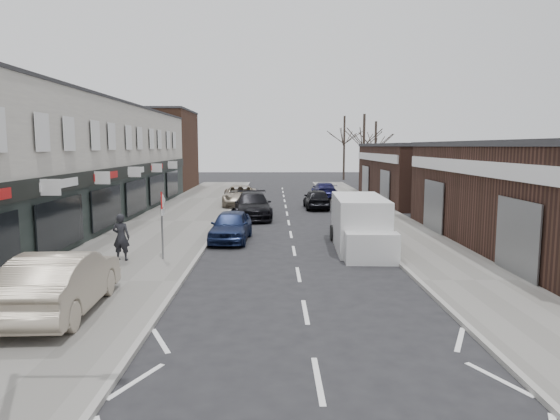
{
  "coord_description": "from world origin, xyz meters",
  "views": [
    {
      "loc": [
        -0.84,
        -7.13,
        4.49
      ],
      "look_at": [
        -0.67,
        7.61,
        2.6
      ],
      "focal_mm": 32.0,
      "sensor_mm": 36.0,
      "label": 1
    }
  ],
  "objects_px": {
    "parked_car_left_c": "(240,196)",
    "parked_car_right_c": "(324,190)",
    "sedan_on_pavement": "(62,281)",
    "parked_car_right_b": "(317,199)",
    "parked_car_left_b": "(253,206)",
    "parked_car_right_a": "(355,215)",
    "parked_car_left_a": "(231,226)",
    "warning_sign": "(163,206)",
    "pedestrian": "(121,237)",
    "white_van": "(360,225)"
  },
  "relations": [
    {
      "from": "parked_car_left_c",
      "to": "parked_car_right_c",
      "type": "distance_m",
      "value": 9.15
    },
    {
      "from": "sedan_on_pavement",
      "to": "parked_car_right_b",
      "type": "bearing_deg",
      "value": -113.3
    },
    {
      "from": "parked_car_left_b",
      "to": "parked_car_right_a",
      "type": "xyz_separation_m",
      "value": [
        5.7,
        -4.54,
        0.02
      ]
    },
    {
      "from": "parked_car_left_a",
      "to": "parked_car_left_b",
      "type": "xyz_separation_m",
      "value": [
        0.71,
        7.58,
        0.07
      ]
    },
    {
      "from": "warning_sign",
      "to": "sedan_on_pavement",
      "type": "xyz_separation_m",
      "value": [
        -1.29,
        -6.28,
        -1.25
      ]
    },
    {
      "from": "sedan_on_pavement",
      "to": "parked_car_left_c",
      "type": "xyz_separation_m",
      "value": [
        3.05,
        24.47,
        -0.17
      ]
    },
    {
      "from": "pedestrian",
      "to": "parked_car_left_b",
      "type": "xyz_separation_m",
      "value": [
        4.52,
        12.11,
        -0.23
      ]
    },
    {
      "from": "parked_car_right_c",
      "to": "sedan_on_pavement",
      "type": "bearing_deg",
      "value": 71.1
    },
    {
      "from": "parked_car_left_c",
      "to": "parked_car_right_b",
      "type": "xyz_separation_m",
      "value": [
        5.6,
        -1.59,
        -0.06
      ]
    },
    {
      "from": "warning_sign",
      "to": "pedestrian",
      "type": "height_order",
      "value": "warning_sign"
    },
    {
      "from": "pedestrian",
      "to": "parked_car_right_a",
      "type": "height_order",
      "value": "pedestrian"
    },
    {
      "from": "warning_sign",
      "to": "parked_car_left_a",
      "type": "xyz_separation_m",
      "value": [
        2.25,
        4.28,
        -1.47
      ]
    },
    {
      "from": "parked_car_left_b",
      "to": "parked_car_right_c",
      "type": "xyz_separation_m",
      "value": [
        5.7,
        12.33,
        -0.11
      ]
    },
    {
      "from": "parked_car_left_a",
      "to": "parked_car_left_c",
      "type": "distance_m",
      "value": 13.91
    },
    {
      "from": "parked_car_left_a",
      "to": "pedestrian",
      "type": "bearing_deg",
      "value": -126.64
    },
    {
      "from": "white_van",
      "to": "parked_car_left_a",
      "type": "relative_size",
      "value": 1.4
    },
    {
      "from": "parked_car_left_b",
      "to": "white_van",
      "type": "bearing_deg",
      "value": -66.33
    },
    {
      "from": "warning_sign",
      "to": "parked_car_right_c",
      "type": "relative_size",
      "value": 0.57
    },
    {
      "from": "warning_sign",
      "to": "parked_car_left_a",
      "type": "height_order",
      "value": "warning_sign"
    },
    {
      "from": "pedestrian",
      "to": "parked_car_right_a",
      "type": "bearing_deg",
      "value": -138.23
    },
    {
      "from": "parked_car_right_b",
      "to": "parked_car_right_c",
      "type": "distance_m",
      "value": 7.71
    },
    {
      "from": "sedan_on_pavement",
      "to": "parked_car_left_a",
      "type": "distance_m",
      "value": 11.14
    },
    {
      "from": "parked_car_left_b",
      "to": "parked_car_right_a",
      "type": "bearing_deg",
      "value": -42.93
    },
    {
      "from": "white_van",
      "to": "parked_car_left_a",
      "type": "distance_m",
      "value": 6.14
    },
    {
      "from": "parked_car_left_c",
      "to": "parked_car_right_c",
      "type": "relative_size",
      "value": 1.18
    },
    {
      "from": "warning_sign",
      "to": "white_van",
      "type": "relative_size",
      "value": 0.45
    },
    {
      "from": "white_van",
      "to": "parked_car_left_c",
      "type": "bearing_deg",
      "value": 114.15
    },
    {
      "from": "white_van",
      "to": "parked_car_right_c",
      "type": "distance_m",
      "value": 21.89
    },
    {
      "from": "parked_car_left_b",
      "to": "pedestrian",
      "type": "bearing_deg",
      "value": -114.9
    },
    {
      "from": "sedan_on_pavement",
      "to": "parked_car_left_b",
      "type": "xyz_separation_m",
      "value": [
        4.25,
        18.15,
        -0.15
      ]
    },
    {
      "from": "white_van",
      "to": "parked_car_right_a",
      "type": "bearing_deg",
      "value": 85.62
    },
    {
      "from": "white_van",
      "to": "pedestrian",
      "type": "relative_size",
      "value": 3.3
    },
    {
      "from": "pedestrian",
      "to": "parked_car_right_c",
      "type": "distance_m",
      "value": 26.49
    },
    {
      "from": "white_van",
      "to": "pedestrian",
      "type": "bearing_deg",
      "value": -162.58
    },
    {
      "from": "warning_sign",
      "to": "sedan_on_pavement",
      "type": "bearing_deg",
      "value": -101.64
    },
    {
      "from": "pedestrian",
      "to": "parked_car_left_a",
      "type": "xyz_separation_m",
      "value": [
        3.81,
        4.52,
        -0.3
      ]
    },
    {
      "from": "pedestrian",
      "to": "white_van",
      "type": "bearing_deg",
      "value": -159.85
    },
    {
      "from": "parked_car_left_a",
      "to": "parked_car_left_b",
      "type": "bearing_deg",
      "value": 88.13
    },
    {
      "from": "parked_car_left_a",
      "to": "parked_car_right_a",
      "type": "height_order",
      "value": "parked_car_right_a"
    },
    {
      "from": "parked_car_right_b",
      "to": "parked_car_right_c",
      "type": "relative_size",
      "value": 0.89
    },
    {
      "from": "pedestrian",
      "to": "parked_car_left_c",
      "type": "height_order",
      "value": "pedestrian"
    },
    {
      "from": "sedan_on_pavement",
      "to": "parked_car_right_a",
      "type": "relative_size",
      "value": 1.02
    },
    {
      "from": "parked_car_right_a",
      "to": "parked_car_right_b",
      "type": "height_order",
      "value": "parked_car_right_a"
    },
    {
      "from": "sedan_on_pavement",
      "to": "parked_car_left_a",
      "type": "xyz_separation_m",
      "value": [
        3.54,
        10.56,
        -0.22
      ]
    },
    {
      "from": "sedan_on_pavement",
      "to": "parked_car_right_c",
      "type": "relative_size",
      "value": 1.06
    },
    {
      "from": "parked_car_left_a",
      "to": "sedan_on_pavement",
      "type": "bearing_deg",
      "value": -105.04
    },
    {
      "from": "parked_car_right_a",
      "to": "parked_car_left_a",
      "type": "bearing_deg",
      "value": 24.73
    },
    {
      "from": "parked_car_left_b",
      "to": "parked_car_right_a",
      "type": "distance_m",
      "value": 7.29
    },
    {
      "from": "parked_car_left_a",
      "to": "parked_car_left_b",
      "type": "relative_size",
      "value": 0.78
    },
    {
      "from": "sedan_on_pavement",
      "to": "parked_car_left_c",
      "type": "distance_m",
      "value": 24.66
    }
  ]
}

